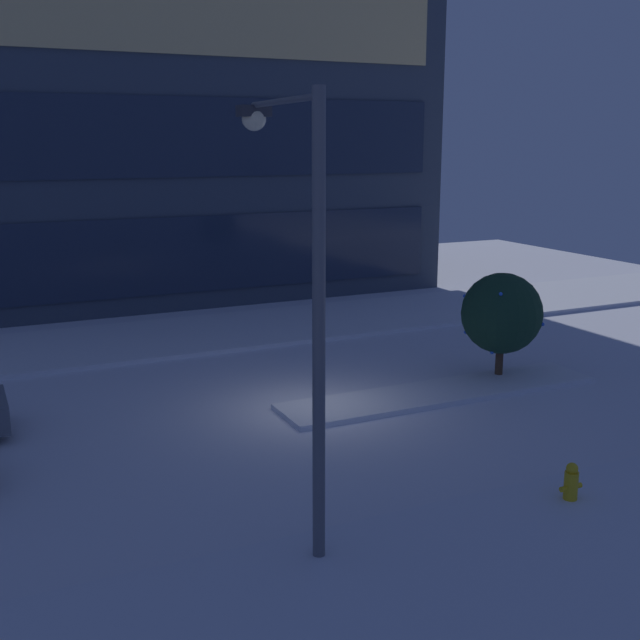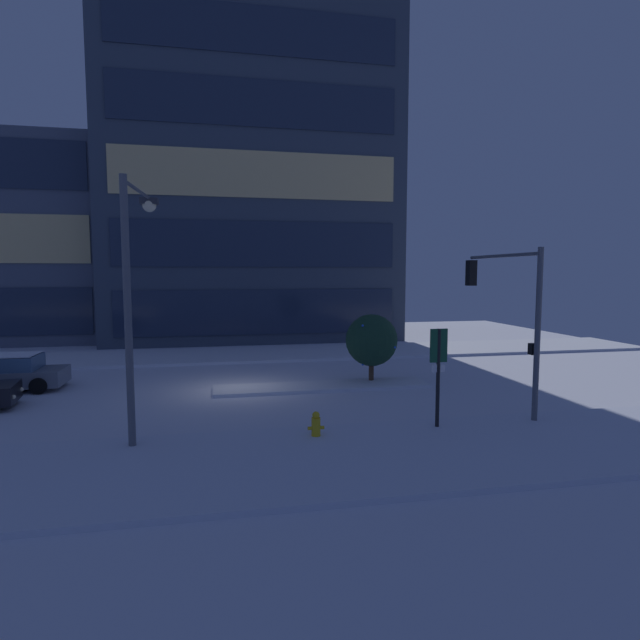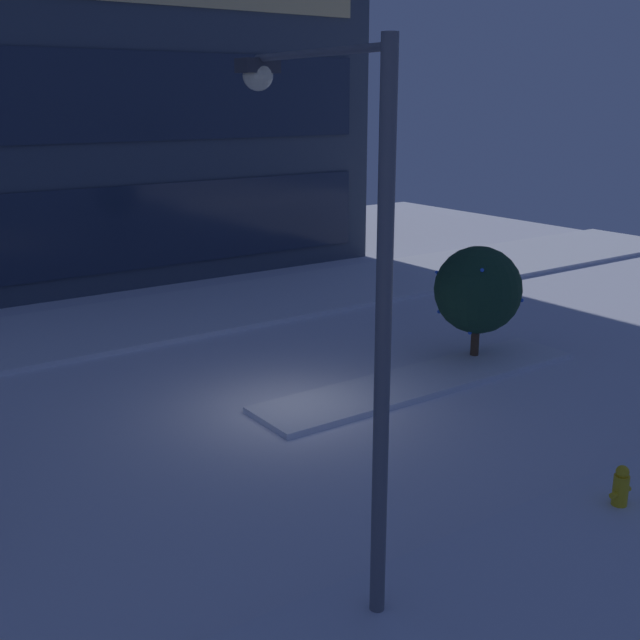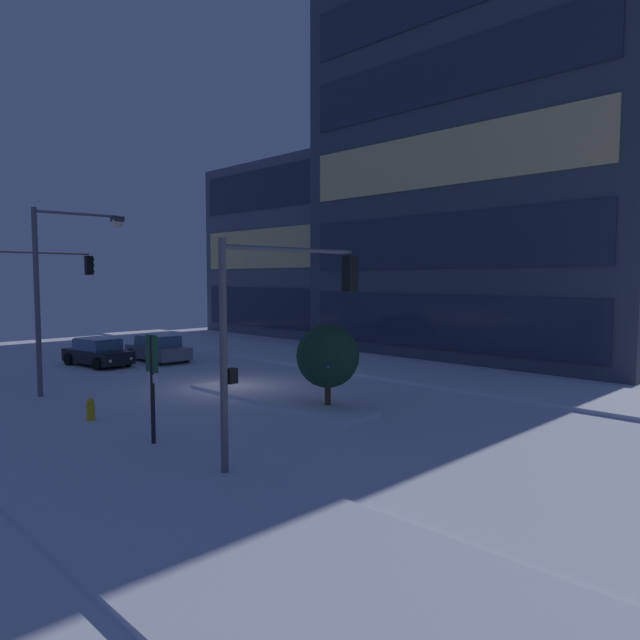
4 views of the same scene
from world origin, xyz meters
TOP-DOWN VIEW (x-y plane):
  - ground at (0.00, 0.00)m, footprint 52.00×52.00m
  - curb_strip_near at (0.00, -8.57)m, footprint 52.00×5.20m
  - curb_strip_far at (0.00, 8.57)m, footprint 52.00×5.20m
  - median_strip at (3.50, -0.46)m, footprint 9.00×1.80m
  - street_lamp_arched at (-3.00, -5.74)m, footprint 0.61×3.50m
  - fire_hydrant at (1.99, -6.93)m, footprint 0.48×0.26m
  - decorated_tree_median at (5.82, 0.07)m, footprint 2.27×2.27m

SIDE VIEW (x-z plane):
  - ground at x=0.00m, z-range 0.00..0.00m
  - curb_strip_near at x=0.00m, z-range 0.00..0.14m
  - curb_strip_far at x=0.00m, z-range 0.00..0.14m
  - median_strip at x=3.50m, z-range 0.00..0.14m
  - fire_hydrant at x=1.99m, z-range -0.01..0.84m
  - decorated_tree_median at x=5.82m, z-range 0.38..3.43m
  - street_lamp_arched at x=-3.00m, z-range 1.18..8.56m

